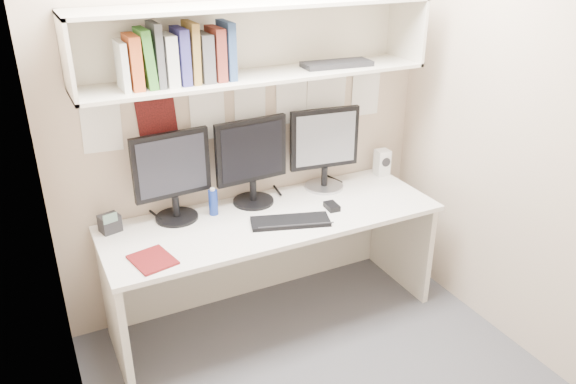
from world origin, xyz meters
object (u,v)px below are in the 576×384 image
monitor_center (252,159)px  speaker (382,162)px  desk_phone (110,223)px  desk (273,267)px  maroon_notebook (153,260)px  monitor_left (172,174)px  keyboard (290,221)px  monitor_right (324,146)px

monitor_center → speaker: monitor_center is taller
monitor_center → desk_phone: (-0.86, 0.01, -0.23)m
desk → maroon_notebook: bearing=-165.8°
speaker → desk_phone: (-1.84, -0.00, -0.04)m
desk_phone → speaker: bearing=-15.0°
monitor_left → maroon_notebook: 0.55m
monitor_left → maroon_notebook: bearing=-125.6°
monitor_center → keyboard: (0.08, -0.36, -0.27)m
monitor_left → monitor_right: monitor_right is taller
speaker → monitor_right: bearing=-174.0°
monitor_left → monitor_center: size_ratio=0.98×
monitor_left → desk: bearing=-27.7°
monitor_center → maroon_notebook: 0.89m
desk → monitor_left: (-0.52, 0.22, 0.65)m
keyboard → maroon_notebook: bearing=-158.6°
desk → keyboard: 0.40m
desk → monitor_left: 0.86m
speaker → desk_phone: speaker is taller
desk → maroon_notebook: maroon_notebook is taller
speaker → desk: bearing=-161.4°
monitor_left → desk_phone: (-0.38, 0.01, -0.23)m
desk_phone → keyboard: bearing=-36.1°
monitor_center → maroon_notebook: monitor_center is taller
maroon_notebook → monitor_left: bearing=46.7°
desk → monitor_center: (-0.03, 0.22, 0.65)m
desk → speaker: bearing=13.6°
monitor_left → monitor_right: 0.99m
monitor_left → monitor_center: monitor_center is taller
keyboard → maroon_notebook: keyboard is taller
monitor_right → maroon_notebook: size_ratio=2.29×
speaker → desk_phone: 1.84m
monitor_right → speaker: (0.47, 0.01, -0.20)m
monitor_center → maroon_notebook: bearing=-154.7°
keyboard → monitor_left: bearing=165.5°
monitor_left → monitor_center: bearing=-4.8°
monitor_left → speaker: (1.46, 0.01, -0.19)m
desk → desk_phone: (-0.90, 0.23, 0.42)m
keyboard → desk_phone: (-0.95, 0.36, 0.04)m
monitor_right → desk_phone: monitor_right is taller
desk → keyboard: bearing=-70.1°
monitor_center → maroon_notebook: (-0.73, -0.41, -0.28)m
desk → speaker: 1.07m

